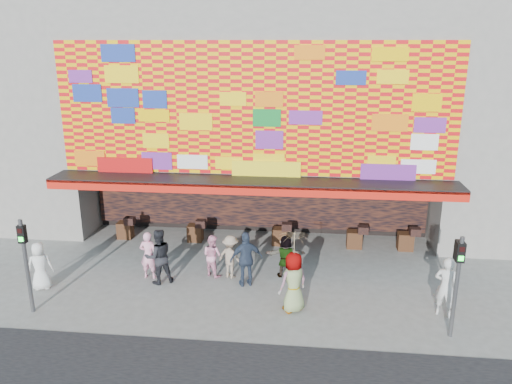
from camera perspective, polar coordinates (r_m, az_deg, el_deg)
ground at (r=16.49m, az=-1.89°, el=-12.02°), size 90.00×90.00×0.00m
shop_building at (r=22.72m, az=0.89°, el=9.96°), size 15.20×9.40×10.00m
signal_left at (r=16.41m, az=-24.88°, el=-6.62°), size 0.22×0.20×3.00m
signal_right at (r=14.75m, az=22.04°, el=-8.88°), size 0.22×0.20×3.00m
ped_a at (r=18.17m, az=-23.45°, el=-7.75°), size 0.94×0.78×1.65m
ped_b at (r=17.81m, az=-12.19°, el=-7.07°), size 0.64×0.44×1.70m
ped_c at (r=17.35m, az=-11.07°, el=-7.24°), size 1.18×1.10×1.94m
ped_d at (r=17.51m, az=-2.91°, el=-7.39°), size 1.15×0.95×1.55m
ped_e at (r=16.86m, az=-1.11°, el=-7.68°), size 1.22×0.84×1.92m
ped_f at (r=17.59m, az=3.41°, el=-7.32°), size 1.45×0.57×1.53m
ped_g at (r=15.40m, az=4.30°, el=-10.25°), size 1.11×1.04×1.91m
ped_h at (r=16.15m, az=20.88°, el=-10.10°), size 0.81×0.69×1.89m
ped_i at (r=17.70m, az=-5.01°, el=-7.23°), size 0.92×0.87×1.51m
parasol at (r=14.90m, az=4.40°, el=-6.19°), size 1.00×1.02×1.83m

